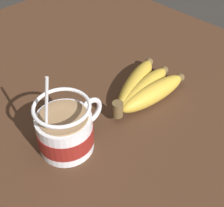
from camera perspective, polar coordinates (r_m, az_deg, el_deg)
table at (r=58.55cm, az=-7.38°, el=-4.78°), size 103.16×103.16×2.70cm
coffee_mug at (r=51.47cm, az=-8.47°, el=-4.92°), size 12.73×9.31×15.68cm
banana_bunch at (r=62.03cm, az=5.89°, el=2.78°), size 18.62×11.92×4.44cm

